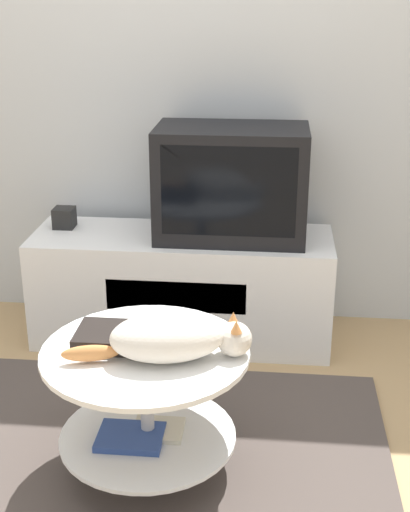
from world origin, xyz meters
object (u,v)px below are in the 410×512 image
(tv, at_px, (231,183))
(cat, at_px, (173,337))
(speaker, at_px, (64,218))
(dvd_box, at_px, (109,337))

(tv, xyz_separation_m, cat, (-0.11, -1.07, -0.20))
(tv, height_order, speaker, tv)
(tv, height_order, cat, tv)
(tv, bearing_deg, speaker, 176.61)
(tv, bearing_deg, cat, -95.68)
(dvd_box, height_order, cat, cat)
(speaker, bearing_deg, cat, -59.23)
(tv, relative_size, speaker, 7.01)
(speaker, bearing_deg, dvd_box, -66.79)
(dvd_box, bearing_deg, tv, 71.90)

